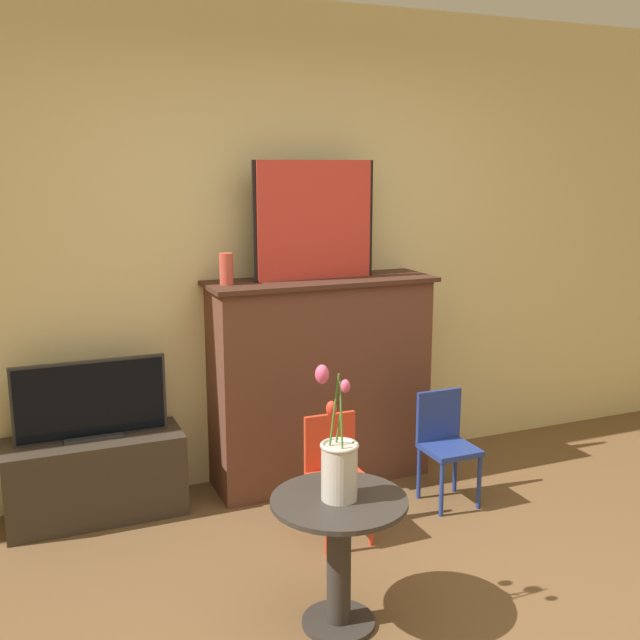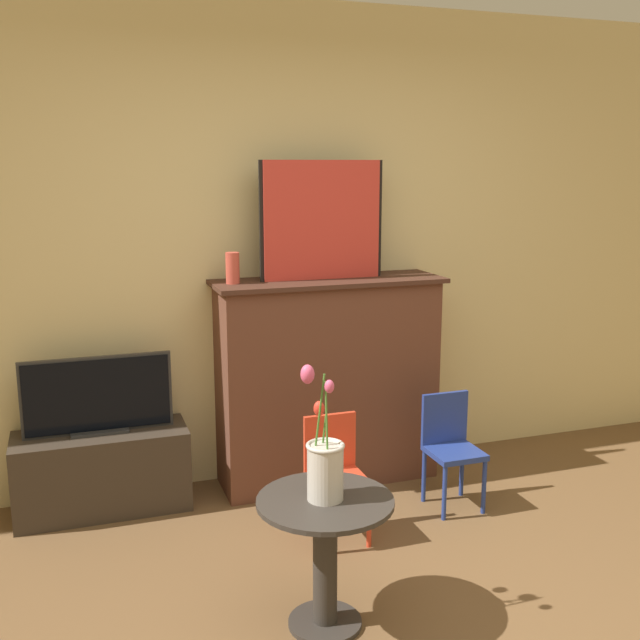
% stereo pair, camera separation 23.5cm
% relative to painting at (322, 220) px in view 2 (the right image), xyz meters
% --- Properties ---
extents(wall_back, '(8.00, 0.06, 2.70)m').
position_rel_painting_xyz_m(wall_back, '(-0.21, 0.22, -0.17)').
color(wall_back, beige).
rests_on(wall_back, ground).
extents(fireplace_mantel, '(1.30, 0.43, 1.19)m').
position_rel_painting_xyz_m(fireplace_mantel, '(0.03, -0.01, -0.91)').
color(fireplace_mantel, brown).
rests_on(fireplace_mantel, ground).
extents(painting, '(0.71, 0.03, 0.65)m').
position_rel_painting_xyz_m(painting, '(0.00, 0.00, 0.00)').
color(painting, black).
rests_on(painting, fireplace_mantel).
extents(mantel_candle, '(0.07, 0.07, 0.17)m').
position_rel_painting_xyz_m(mantel_candle, '(-0.51, -0.01, -0.24)').
color(mantel_candle, '#CC4C3D').
rests_on(mantel_candle, fireplace_mantel).
extents(tv_stand, '(0.90, 0.36, 0.44)m').
position_rel_painting_xyz_m(tv_stand, '(-1.24, -0.01, -1.30)').
color(tv_stand, '#382D23').
rests_on(tv_stand, ground).
extents(tv_monitor, '(0.77, 0.12, 0.41)m').
position_rel_painting_xyz_m(tv_monitor, '(-1.24, -0.00, -0.88)').
color(tv_monitor, '#2D2D2D').
rests_on(tv_monitor, tv_stand).
extents(chair_red, '(0.27, 0.27, 0.61)m').
position_rel_painting_xyz_m(chair_red, '(-0.17, -0.68, -1.17)').
color(chair_red, red).
rests_on(chair_red, ground).
extents(chair_blue, '(0.27, 0.27, 0.61)m').
position_rel_painting_xyz_m(chair_blue, '(0.54, -0.54, -1.17)').
color(chair_blue, navy).
rests_on(chair_blue, ground).
extents(side_table, '(0.54, 0.54, 0.54)m').
position_rel_painting_xyz_m(side_table, '(-0.46, -1.36, -1.16)').
color(side_table, '#332D28').
rests_on(side_table, ground).
extents(vase_tulips, '(0.17, 0.20, 0.54)m').
position_rel_painting_xyz_m(vase_tulips, '(-0.46, -1.36, -0.83)').
color(vase_tulips, beige).
rests_on(vase_tulips, side_table).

